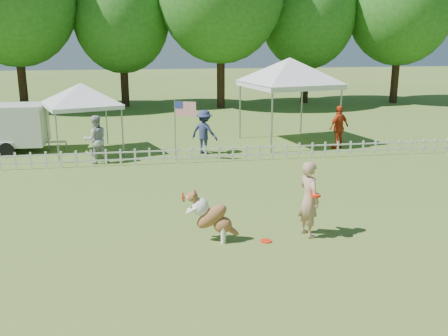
# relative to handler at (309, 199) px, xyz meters

# --- Properties ---
(ground) EXTENTS (120.00, 120.00, 0.00)m
(ground) POSITION_rel_handler_xyz_m (-1.69, 0.14, -0.87)
(ground) COLOR #3B6620
(ground) RESTS_ON ground
(picket_fence) EXTENTS (22.00, 0.08, 0.60)m
(picket_fence) POSITION_rel_handler_xyz_m (-1.69, 7.14, -0.57)
(picket_fence) COLOR white
(picket_fence) RESTS_ON ground
(handler) EXTENTS (0.56, 0.72, 1.74)m
(handler) POSITION_rel_handler_xyz_m (0.00, 0.00, 0.00)
(handler) COLOR tan
(handler) RESTS_ON ground
(dog) EXTENTS (1.18, 0.62, 1.16)m
(dog) POSITION_rel_handler_xyz_m (-2.19, 0.01, -0.29)
(dog) COLOR brown
(dog) RESTS_ON ground
(frisbee_on_turf) EXTENTS (0.31, 0.31, 0.02)m
(frisbee_on_turf) POSITION_rel_handler_xyz_m (-1.02, -0.20, -0.86)
(frisbee_on_turf) COLOR red
(frisbee_on_turf) RESTS_ON ground
(canopy_tent_left) EXTENTS (3.23, 3.23, 2.65)m
(canopy_tent_left) POSITION_rel_handler_xyz_m (-5.87, 9.33, 0.46)
(canopy_tent_left) COLOR silver
(canopy_tent_left) RESTS_ON ground
(canopy_tent_right) EXTENTS (4.00, 4.00, 3.48)m
(canopy_tent_right) POSITION_rel_handler_xyz_m (2.45, 10.06, 0.87)
(canopy_tent_right) COLOR silver
(canopy_tent_right) RESTS_ON ground
(flag_pole) EXTENTS (0.82, 0.42, 2.22)m
(flag_pole) POSITION_rel_handler_xyz_m (-2.48, 7.63, 0.24)
(flag_pole) COLOR gray
(flag_pole) RESTS_ON ground
(spectator_a) EXTENTS (0.98, 0.86, 1.72)m
(spectator_a) POSITION_rel_handler_xyz_m (-5.30, 7.68, -0.01)
(spectator_a) COLOR #ABA9AF
(spectator_a) RESTS_ON ground
(spectator_b) EXTENTS (1.25, 1.15, 1.69)m
(spectator_b) POSITION_rel_handler_xyz_m (-1.31, 8.55, -0.03)
(spectator_b) COLOR navy
(spectator_b) RESTS_ON ground
(spectator_c) EXTENTS (1.11, 0.84, 1.75)m
(spectator_c) POSITION_rel_handler_xyz_m (4.13, 8.55, 0.00)
(spectator_c) COLOR red
(spectator_c) RESTS_ON ground
(tree_left) EXTENTS (7.40, 7.40, 12.00)m
(tree_left) POSITION_rel_handler_xyz_m (-10.69, 21.64, 5.13)
(tree_left) COLOR #265B1A
(tree_left) RESTS_ON ground
(tree_center_left) EXTENTS (6.00, 6.00, 9.80)m
(tree_center_left) POSITION_rel_handler_xyz_m (-4.69, 22.64, 4.03)
(tree_center_left) COLOR #265B1A
(tree_center_left) RESTS_ON ground
(tree_center_right) EXTENTS (7.60, 7.60, 12.60)m
(tree_center_right) POSITION_rel_handler_xyz_m (1.31, 21.14, 5.43)
(tree_center_right) COLOR #265B1A
(tree_center_right) RESTS_ON ground
(tree_right) EXTENTS (6.20, 6.20, 10.40)m
(tree_right) POSITION_rel_handler_xyz_m (7.31, 22.64, 4.33)
(tree_right) COLOR #265B1A
(tree_right) RESTS_ON ground
(tree_far_right) EXTENTS (7.00, 7.00, 11.40)m
(tree_far_right) POSITION_rel_handler_xyz_m (13.31, 21.64, 4.83)
(tree_far_right) COLOR #265B1A
(tree_far_right) RESTS_ON ground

